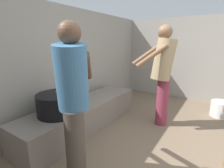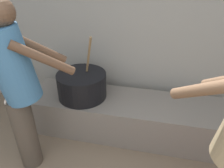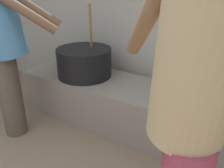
{
  "view_description": "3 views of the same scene",
  "coord_description": "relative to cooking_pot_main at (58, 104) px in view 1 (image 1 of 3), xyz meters",
  "views": [
    {
      "loc": [
        -1.8,
        0.2,
        1.4
      ],
      "look_at": [
        0.4,
        1.65,
        0.73
      ],
      "focal_mm": 27.07,
      "sensor_mm": 36.0,
      "label": 1
    },
    {
      "loc": [
        0.37,
        0.06,
        1.76
      ],
      "look_at": [
        0.02,
        1.64,
        0.84
      ],
      "focal_mm": 33.49,
      "sensor_mm": 36.0,
      "label": 2
    },
    {
      "loc": [
        1.07,
        0.2,
        1.36
      ],
      "look_at": [
        0.21,
        1.54,
        0.65
      ],
      "focal_mm": 38.34,
      "sensor_mm": 36.0,
      "label": 3
    }
  ],
  "objects": [
    {
      "name": "cooking_pot_main",
      "position": [
        0.0,
        0.0,
        0.0
      ],
      "size": [
        0.55,
        0.55,
        0.74
      ],
      "color": "black",
      "rests_on": "hearth_ledge"
    },
    {
      "name": "cook_in_tan_shirt",
      "position": [
        1.32,
        -1.0,
        0.37
      ],
      "size": [
        0.67,
        0.73,
        1.65
      ],
      "color": "#8C3347",
      "rests_on": "ground_plane"
    },
    {
      "name": "cook_in_blue_shirt",
      "position": [
        -0.31,
        -0.64,
        0.32
      ],
      "size": [
        0.71,
        0.66,
        1.58
      ],
      "color": "#4C4238",
      "rests_on": "ground_plane"
    },
    {
      "name": "block_enclosure_rear",
      "position": [
        0.41,
        0.53,
        0.4
      ],
      "size": [
        5.6,
        0.2,
        1.97
      ],
      "primitive_type": "cube",
      "color": "#9E998E",
      "rests_on": "ground_plane"
    },
    {
      "name": "bucket_white_plastic",
      "position": [
        2.28,
        -1.89,
        -0.44
      ],
      "size": [
        0.38,
        0.38,
        0.29
      ],
      "primitive_type": "cylinder",
      "color": "silver",
      "rests_on": "ground_plane"
    },
    {
      "name": "hearth_ledge",
      "position": [
        0.51,
        0.01,
        -0.36
      ],
      "size": [
        2.27,
        0.6,
        0.44
      ],
      "primitive_type": "cube",
      "color": "slate",
      "rests_on": "ground_plane"
    }
  ]
}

